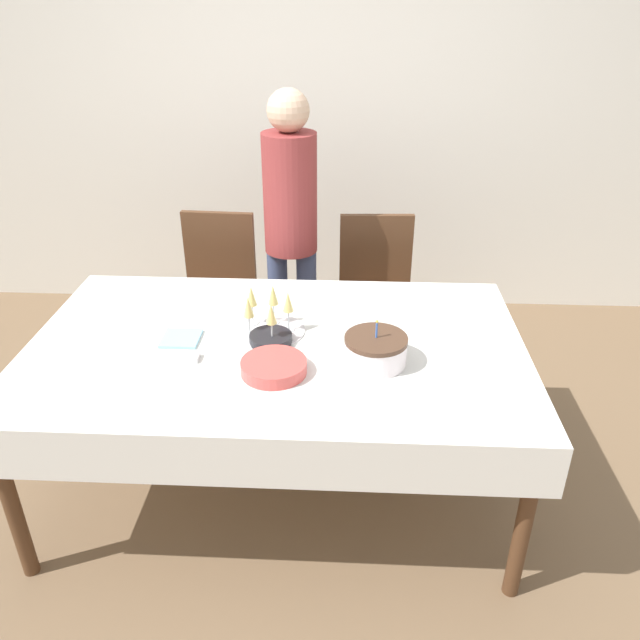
% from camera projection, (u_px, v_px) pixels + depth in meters
% --- Properties ---
extents(ground_plane, '(12.00, 12.00, 0.00)m').
position_uv_depth(ground_plane, '(281.00, 483.00, 2.89)').
color(ground_plane, brown).
extents(wall_back, '(8.00, 0.05, 2.70)m').
position_uv_depth(wall_back, '(307.00, 108.00, 3.97)').
color(wall_back, silver).
rests_on(wall_back, ground_plane).
extents(dining_table, '(2.01, 1.23, 0.76)m').
position_uv_depth(dining_table, '(277.00, 363.00, 2.58)').
color(dining_table, white).
rests_on(dining_table, ground_plane).
extents(dining_chair_far_left, '(0.44, 0.44, 0.95)m').
position_uv_depth(dining_chair_far_left, '(218.00, 293.00, 3.48)').
color(dining_chair_far_left, '#51331E').
rests_on(dining_chair_far_left, ground_plane).
extents(dining_chair_far_right, '(0.44, 0.44, 0.95)m').
position_uv_depth(dining_chair_far_right, '(376.00, 296.00, 3.45)').
color(dining_chair_far_right, '#51331E').
rests_on(dining_chair_far_right, ground_plane).
extents(birthday_cake, '(0.24, 0.24, 0.19)m').
position_uv_depth(birthday_cake, '(376.00, 350.00, 2.37)').
color(birthday_cake, white).
rests_on(birthday_cake, dining_table).
extents(champagne_tray, '(0.30, 0.30, 0.18)m').
position_uv_depth(champagne_tray, '(268.00, 314.00, 2.57)').
color(champagne_tray, silver).
rests_on(champagne_tray, dining_table).
extents(plate_stack_main, '(0.25, 0.25, 0.05)m').
position_uv_depth(plate_stack_main, '(274.00, 367.00, 2.32)').
color(plate_stack_main, '#CC4C47').
rests_on(plate_stack_main, dining_table).
extents(plate_stack_dessert, '(0.17, 0.17, 0.03)m').
position_uv_depth(plate_stack_dessert, '(271.00, 339.00, 2.52)').
color(plate_stack_dessert, black).
rests_on(plate_stack_dessert, dining_table).
extents(cake_knife, '(0.29, 0.13, 0.00)m').
position_uv_depth(cake_knife, '(372.00, 392.00, 2.22)').
color(cake_knife, silver).
rests_on(cake_knife, dining_table).
extents(fork_pile, '(0.17, 0.06, 0.02)m').
position_uv_depth(fork_pile, '(177.00, 357.00, 2.41)').
color(fork_pile, silver).
rests_on(fork_pile, dining_table).
extents(napkin_pile, '(0.15, 0.15, 0.01)m').
position_uv_depth(napkin_pile, '(181.00, 338.00, 2.55)').
color(napkin_pile, '#8CC6E0').
rests_on(napkin_pile, dining_table).
extents(person_standing, '(0.28, 0.28, 1.61)m').
position_uv_depth(person_standing, '(291.00, 216.00, 3.27)').
color(person_standing, '#3F4C72').
rests_on(person_standing, ground_plane).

